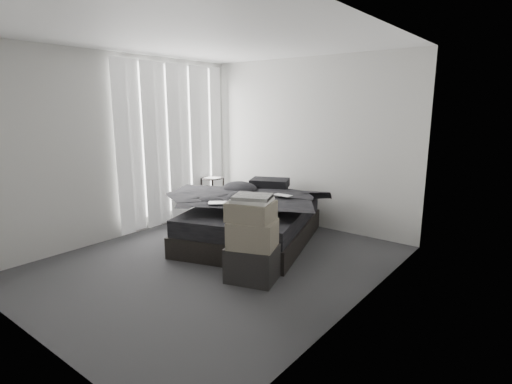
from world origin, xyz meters
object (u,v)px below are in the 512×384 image
Objects in this scene: side_stand at (213,197)px; laptop at (278,191)px; box_lower at (252,263)px; bed at (251,231)px.

laptop is at bearing -16.03° from side_stand.
box_lower is (2.22, -1.68, -0.13)m from side_stand.
bed is at bearing -154.50° from laptop.
side_stand is at bearing 142.92° from box_lower.
box_lower is (0.82, -1.01, 0.05)m from bed.
box_lower reaches higher than bed.
box_lower is at bearing -37.08° from side_stand.
bed is 3.11× the size of side_stand.
side_stand is (-1.74, 0.50, -0.42)m from laptop.
bed is at bearing 129.09° from box_lower.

